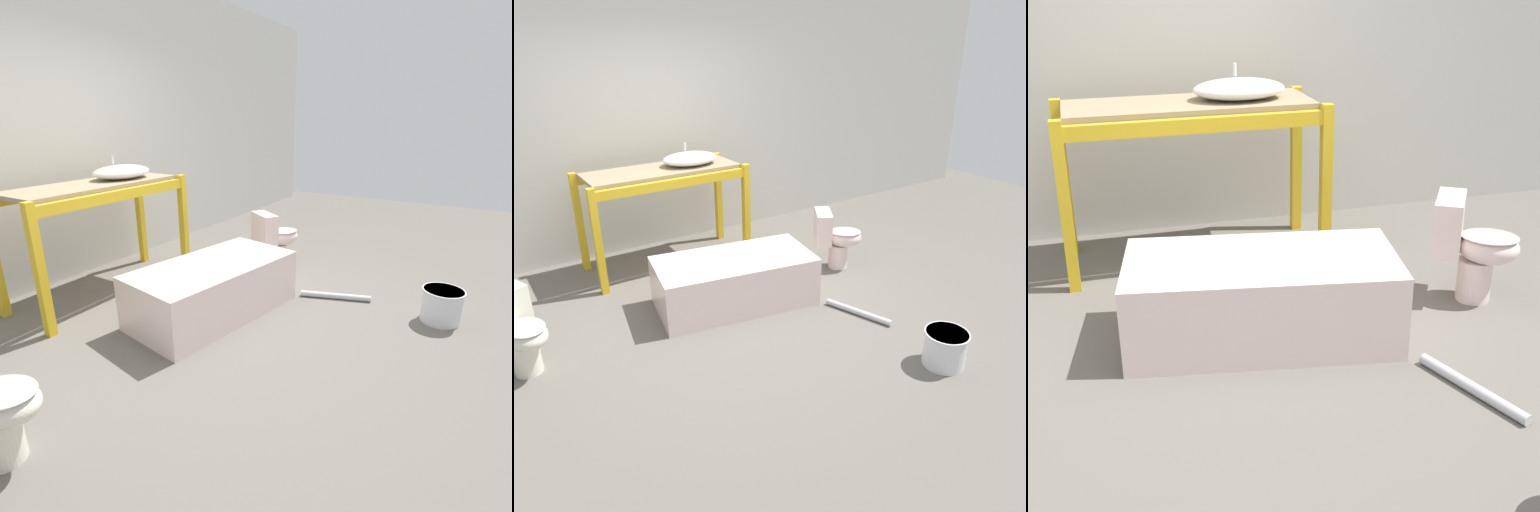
% 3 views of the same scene
% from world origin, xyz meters
% --- Properties ---
extents(ground_plane, '(12.00, 12.00, 0.00)m').
position_xyz_m(ground_plane, '(0.00, 0.00, 0.00)').
color(ground_plane, '#666059').
extents(warehouse_wall_rear, '(10.80, 0.08, 3.20)m').
position_xyz_m(warehouse_wall_rear, '(0.00, 1.99, 1.60)').
color(warehouse_wall_rear, beige).
rests_on(warehouse_wall_rear, ground_plane).
extents(shelving_rack, '(1.70, 0.72, 1.06)m').
position_xyz_m(shelving_rack, '(-0.08, 1.34, 0.88)').
color(shelving_rack, gold).
rests_on(shelving_rack, ground_plane).
extents(sink_basin, '(0.60, 0.42, 0.21)m').
position_xyz_m(sink_basin, '(0.25, 1.33, 1.13)').
color(sink_basin, white).
rests_on(sink_basin, shelving_rack).
extents(bathtub_main, '(1.54, 0.95, 0.47)m').
position_xyz_m(bathtub_main, '(0.07, 0.14, 0.27)').
color(bathtub_main, silver).
rests_on(bathtub_main, ground_plane).
extents(toilet_near, '(0.59, 0.54, 0.63)m').
position_xyz_m(toilet_near, '(1.37, 0.23, 0.35)').
color(toilet_near, silver).
rests_on(toilet_near, ground_plane).
extents(toilet_far, '(0.49, 0.58, 0.63)m').
position_xyz_m(toilet_far, '(-1.77, 0.12, 0.35)').
color(toilet_far, silver).
rests_on(toilet_far, ground_plane).
extents(bucket_white, '(0.34, 0.34, 0.28)m').
position_xyz_m(bucket_white, '(0.92, -1.58, 0.15)').
color(bucket_white, silver).
rests_on(bucket_white, ground_plane).
extents(loose_pipe, '(0.26, 0.63, 0.06)m').
position_xyz_m(loose_pipe, '(0.88, -0.68, 0.03)').
color(loose_pipe, '#B7B7BC').
rests_on(loose_pipe, ground_plane).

